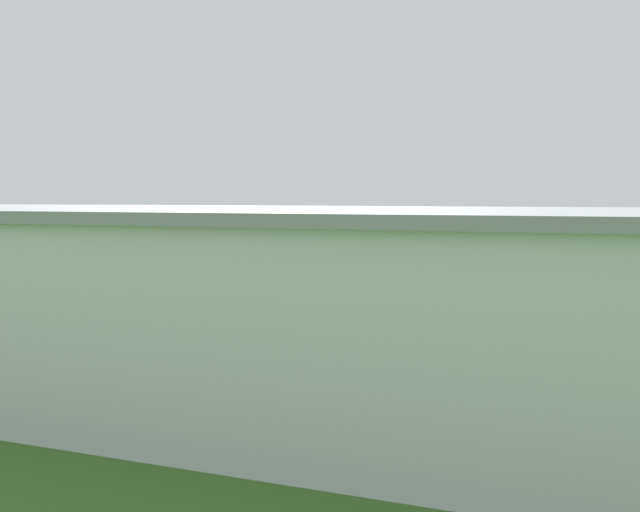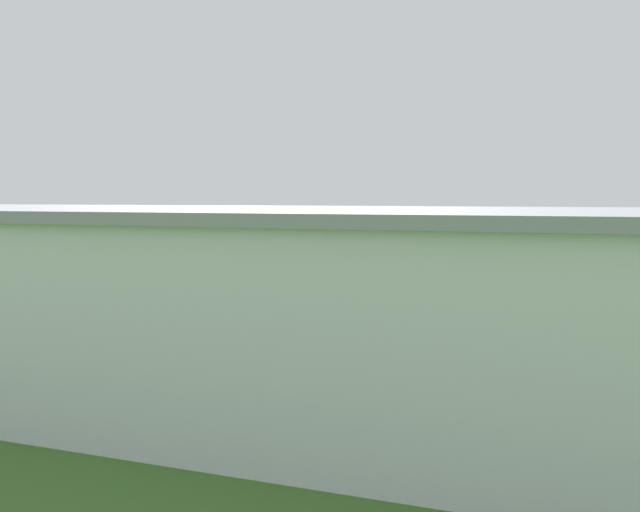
{
  "view_description": "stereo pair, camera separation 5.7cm",
  "coord_description": "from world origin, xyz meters",
  "px_view_note": "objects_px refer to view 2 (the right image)",
  "views": [
    {
      "loc": [
        -12.15,
        57.15,
        7.21
      ],
      "look_at": [
        4.63,
        12.74,
        2.92
      ],
      "focal_mm": 36.8,
      "sensor_mm": 36.0,
      "label": 1
    },
    {
      "loc": [
        -12.2,
        57.13,
        7.21
      ],
      "look_at": [
        4.63,
        12.74,
        2.92
      ],
      "focal_mm": 36.8,
      "sensor_mm": 36.0,
      "label": 2
    }
  ],
  "objects_px": {
    "hangar": "(171,299)",
    "biplane": "(350,233)",
    "person_watching_takeoff": "(79,292)",
    "person_near_hangar_door": "(44,295)"
  },
  "relations": [
    {
      "from": "hangar",
      "to": "biplane",
      "type": "relative_size",
      "value": 4.59
    },
    {
      "from": "biplane",
      "to": "person_watching_takeoff",
      "type": "relative_size",
      "value": 5.29
    },
    {
      "from": "biplane",
      "to": "person_watching_takeoff",
      "type": "bearing_deg",
      "value": 60.17
    },
    {
      "from": "person_watching_takeoff",
      "to": "hangar",
      "type": "bearing_deg",
      "value": 139.45
    },
    {
      "from": "hangar",
      "to": "person_near_hangar_door",
      "type": "relative_size",
      "value": 24.79
    },
    {
      "from": "hangar",
      "to": "person_near_hangar_door",
      "type": "xyz_separation_m",
      "value": [
        18.47,
        -12.89,
        -2.66
      ]
    },
    {
      "from": "hangar",
      "to": "person_watching_takeoff",
      "type": "bearing_deg",
      "value": -40.55
    },
    {
      "from": "hangar",
      "to": "biplane",
      "type": "bearing_deg",
      "value": -82.44
    },
    {
      "from": "hangar",
      "to": "person_near_hangar_door",
      "type": "height_order",
      "value": "hangar"
    },
    {
      "from": "hangar",
      "to": "biplane",
      "type": "distance_m",
      "value": 36.16
    }
  ]
}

